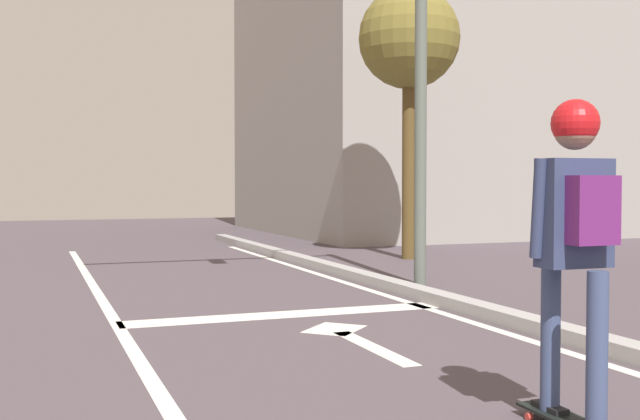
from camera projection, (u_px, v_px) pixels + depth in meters
lane_line_center at (138, 359)px, 5.83m from camera, size 0.12×20.00×0.01m
lane_line_curbside at (498, 331)px, 6.98m from camera, size 0.12×20.00×0.01m
stop_bar at (286, 314)px, 7.86m from camera, size 3.39×0.40×0.01m
lane_arrow_stem at (373, 347)px, 6.27m from camera, size 0.16×1.40×0.01m
lane_arrow_head at (334, 329)px, 7.06m from camera, size 0.71×0.71×0.01m
curb_strip at (521, 322)px, 7.07m from camera, size 0.24×24.00×0.14m
skater at (576, 216)px, 4.06m from camera, size 0.48×0.63×1.73m
roadside_tree at (409, 42)px, 13.56m from camera, size 1.81×1.81×4.85m
building_block at (444, 100)px, 21.98m from camera, size 10.11×9.07×7.56m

